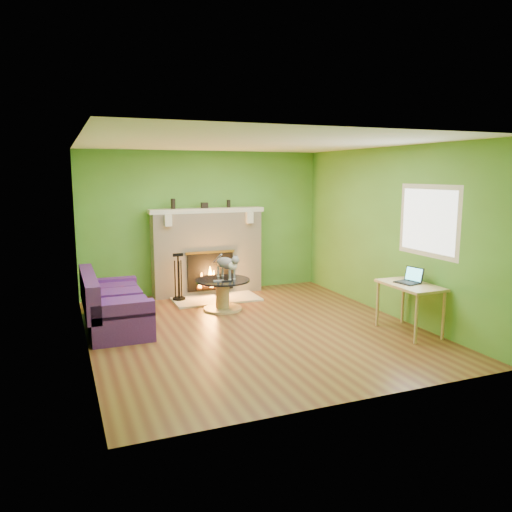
{
  "coord_description": "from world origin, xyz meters",
  "views": [
    {
      "loc": [
        -2.52,
        -6.38,
        2.19
      ],
      "look_at": [
        0.19,
        0.4,
        0.98
      ],
      "focal_mm": 35.0,
      "sensor_mm": 36.0,
      "label": 1
    }
  ],
  "objects": [
    {
      "name": "sofa",
      "position": [
        -1.86,
        0.85,
        0.31
      ],
      "size": [
        0.85,
        1.78,
        0.8
      ],
      "color": "#45185D",
      "rests_on": "floor"
    },
    {
      "name": "floor",
      "position": [
        0.0,
        0.0,
        0.0
      ],
      "size": [
        5.0,
        5.0,
        0.0
      ],
      "primitive_type": "plane",
      "color": "brown",
      "rests_on": "ground"
    },
    {
      "name": "fireplace",
      "position": [
        0.0,
        2.32,
        0.77
      ],
      "size": [
        2.1,
        0.46,
        1.58
      ],
      "color": "beige",
      "rests_on": "floor"
    },
    {
      "name": "hearth",
      "position": [
        0.0,
        1.8,
        0.01
      ],
      "size": [
        1.5,
        0.75,
        0.03
      ],
      "primitive_type": "cube",
      "color": "beige",
      "rests_on": "floor"
    },
    {
      "name": "fire_tools",
      "position": [
        -0.63,
        1.95,
        0.44
      ],
      "size": [
        0.22,
        0.22,
        0.82
      ],
      "primitive_type": null,
      "color": "black",
      "rests_on": "hearth"
    },
    {
      "name": "mantel_vase_left",
      "position": [
        -0.61,
        2.33,
        1.67
      ],
      "size": [
        0.08,
        0.08,
        0.18
      ],
      "primitive_type": "cylinder",
      "color": "black",
      "rests_on": "mantel"
    },
    {
      "name": "ceiling",
      "position": [
        0.0,
        0.0,
        2.6
      ],
      "size": [
        5.0,
        5.0,
        0.0
      ],
      "primitive_type": "plane",
      "rotation": [
        3.14,
        0.0,
        0.0
      ],
      "color": "white",
      "rests_on": "wall_back"
    },
    {
      "name": "remote_silver",
      "position": [
        -0.19,
        1.03,
        0.51
      ],
      "size": [
        0.17,
        0.06,
        0.02
      ],
      "primitive_type": "cube",
      "rotation": [
        0.0,
        0.0,
        -0.11
      ],
      "color": "gray",
      "rests_on": "coffee_table"
    },
    {
      "name": "window_frame",
      "position": [
        2.24,
        -0.9,
        1.55
      ],
      "size": [
        0.0,
        1.2,
        1.2
      ],
      "primitive_type": "plane",
      "rotation": [
        1.57,
        0.0,
        -1.57
      ],
      "color": "silver",
      "rests_on": "wall_right"
    },
    {
      "name": "mantel_box",
      "position": [
        -0.04,
        2.33,
        1.63
      ],
      "size": [
        0.12,
        0.08,
        0.1
      ],
      "primitive_type": "cube",
      "color": "black",
      "rests_on": "mantel"
    },
    {
      "name": "mantel",
      "position": [
        0.0,
        2.3,
        1.54
      ],
      "size": [
        2.1,
        0.28,
        0.08
      ],
      "primitive_type": "cube",
      "color": "beige",
      "rests_on": "fireplace"
    },
    {
      "name": "wall_front",
      "position": [
        0.0,
        -2.5,
        1.3
      ],
      "size": [
        5.0,
        0.0,
        5.0
      ],
      "primitive_type": "plane",
      "rotation": [
        -1.57,
        0.0,
        0.0
      ],
      "color": "#4C822A",
      "rests_on": "floor"
    },
    {
      "name": "desk",
      "position": [
        1.95,
        -0.94,
        0.61
      ],
      "size": [
        0.54,
        0.94,
        0.69
      ],
      "color": "tan",
      "rests_on": "floor"
    },
    {
      "name": "window_pane",
      "position": [
        2.23,
        -0.9,
        1.55
      ],
      "size": [
        0.0,
        1.06,
        1.06
      ],
      "primitive_type": "plane",
      "rotation": [
        1.57,
        0.0,
        -1.57
      ],
      "color": "white",
      "rests_on": "wall_right"
    },
    {
      "name": "laptop",
      "position": [
        1.93,
        -0.89,
        0.8
      ],
      "size": [
        0.32,
        0.35,
        0.22
      ],
      "primitive_type": null,
      "rotation": [
        0.0,
        0.0,
        0.21
      ],
      "color": "black",
      "rests_on": "desk"
    },
    {
      "name": "wall_left",
      "position": [
        -2.25,
        0.0,
        1.3
      ],
      "size": [
        0.0,
        5.0,
        5.0
      ],
      "primitive_type": "plane",
      "rotation": [
        1.57,
        0.0,
        1.57
      ],
      "color": "#4C822A",
      "rests_on": "floor"
    },
    {
      "name": "mantel_vase_right",
      "position": [
        0.42,
        2.33,
        1.65
      ],
      "size": [
        0.07,
        0.07,
        0.14
      ],
      "primitive_type": "cylinder",
      "color": "black",
      "rests_on": "mantel"
    },
    {
      "name": "cat",
      "position": [
        -0.01,
        1.2,
        0.71
      ],
      "size": [
        0.42,
        0.7,
        0.41
      ],
      "primitive_type": null,
      "rotation": [
        0.0,
        0.0,
        0.29
      ],
      "color": "slate",
      "rests_on": "coffee_table"
    },
    {
      "name": "wall_right",
      "position": [
        2.25,
        0.0,
        1.3
      ],
      "size": [
        0.0,
        5.0,
        5.0
      ],
      "primitive_type": "plane",
      "rotation": [
        1.57,
        0.0,
        -1.57
      ],
      "color": "#4C822A",
      "rests_on": "floor"
    },
    {
      "name": "coffee_table",
      "position": [
        -0.09,
        1.15,
        0.29
      ],
      "size": [
        0.89,
        0.89,
        0.5
      ],
      "color": "tan",
      "rests_on": "floor"
    },
    {
      "name": "wall_back",
      "position": [
        0.0,
        2.5,
        1.3
      ],
      "size": [
        5.0,
        0.0,
        5.0
      ],
      "primitive_type": "plane",
      "rotation": [
        1.57,
        0.0,
        0.0
      ],
      "color": "#4C822A",
      "rests_on": "floor"
    },
    {
      "name": "remote_black",
      "position": [
        -0.07,
        0.97,
        0.51
      ],
      "size": [
        0.17,
        0.08,
        0.02
      ],
      "primitive_type": "cube",
      "rotation": [
        0.0,
        0.0,
        -0.25
      ],
      "color": "black",
      "rests_on": "coffee_table"
    }
  ]
}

